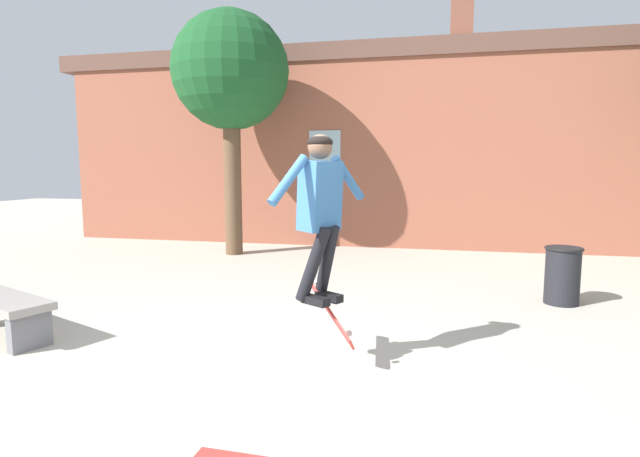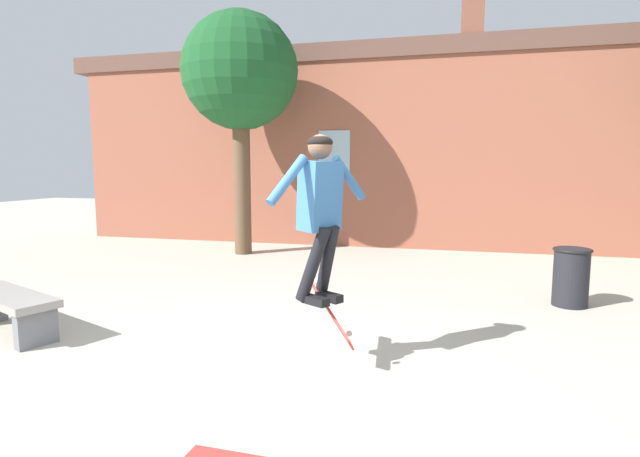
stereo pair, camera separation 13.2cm
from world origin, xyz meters
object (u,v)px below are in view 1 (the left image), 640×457
at_px(park_bench, 1,308).
at_px(trash_bin, 563,274).
at_px(skater, 320,204).
at_px(tree_left, 231,74).
at_px(skateboard_flipping, 328,309).

bearing_deg(park_bench, trash_bin, 45.91).
bearing_deg(trash_bin, skater, -134.34).
relative_size(tree_left, trash_bin, 6.41).
height_order(park_bench, skateboard_flipping, skateboard_flipping).
distance_m(tree_left, skateboard_flipping, 6.72).
bearing_deg(tree_left, park_bench, -94.77).
relative_size(tree_left, skateboard_flipping, 7.81).
xyz_separation_m(tree_left, park_bench, (-0.44, -5.23, -3.26)).
bearing_deg(tree_left, skater, -60.33).
xyz_separation_m(park_bench, skateboard_flipping, (3.47, 0.08, 0.18)).
distance_m(tree_left, park_bench, 6.17).
height_order(tree_left, skateboard_flipping, tree_left).
distance_m(trash_bin, skater, 3.89).
height_order(skater, skateboard_flipping, skater).
xyz_separation_m(trash_bin, skater, (-2.62, -2.68, 1.06)).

